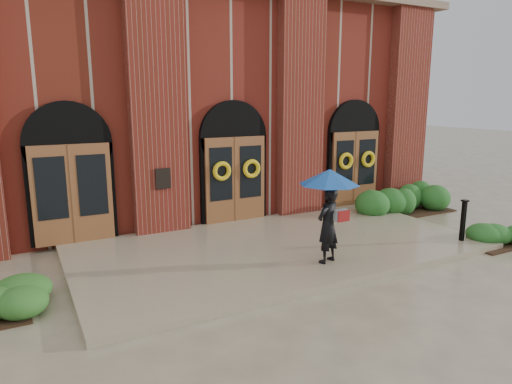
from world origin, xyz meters
TOP-DOWN VIEW (x-y plane):
  - ground at (0.00, 0.00)m, footprint 90.00×90.00m
  - landing at (0.00, 0.15)m, footprint 10.00×5.30m
  - church_building at (0.00, 8.78)m, footprint 16.20×12.53m
  - man_with_umbrella at (0.28, -1.45)m, footprint 1.68×1.68m
  - metal_post at (4.30, -1.81)m, footprint 0.16×0.16m
  - hedge_wall_right at (5.55, 1.49)m, footprint 3.23×1.29m
  - hedge_front_right at (5.10, -1.99)m, footprint 1.42×1.22m

SIDE VIEW (x-z plane):
  - ground at x=0.00m, z-range 0.00..0.00m
  - landing at x=0.00m, z-range 0.00..0.15m
  - hedge_front_right at x=5.10m, z-range 0.00..0.50m
  - hedge_wall_right at x=5.55m, z-range 0.00..0.83m
  - metal_post at x=4.30m, z-range 0.18..1.25m
  - man_with_umbrella at x=0.28m, z-range 0.57..2.68m
  - church_building at x=0.00m, z-range 0.00..7.00m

